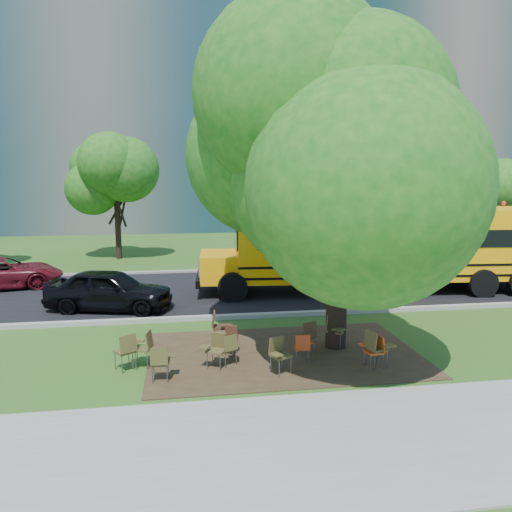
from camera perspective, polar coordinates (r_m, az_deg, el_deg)
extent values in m
plane|color=#32541A|center=(13.67, -1.46, -10.67)|extent=(160.00, 160.00, 0.00)
cube|color=gray|center=(9.18, 2.89, -21.06)|extent=(60.00, 4.00, 0.04)
cube|color=#382819|center=(13.36, 3.16, -11.09)|extent=(7.00, 4.50, 0.03)
cube|color=black|center=(20.36, -4.03, -3.98)|extent=(80.00, 8.00, 0.04)
cube|color=gray|center=(16.49, -2.83, -6.94)|extent=(80.00, 0.25, 0.14)
cube|color=gray|center=(24.35, -4.86, -1.69)|extent=(80.00, 0.25, 0.14)
cube|color=#61615C|center=(49.58, -16.88, 16.14)|extent=(38.00, 16.00, 22.00)
cube|color=#6F665C|center=(57.41, 18.52, 16.56)|extent=(30.00, 16.00, 25.00)
cylinder|color=black|center=(29.09, -15.50, 3.12)|extent=(0.32, 0.32, 3.50)
sphere|color=#165C15|center=(28.95, -15.71, 7.99)|extent=(4.80, 4.80, 4.80)
cylinder|color=black|center=(28.56, 10.91, 3.89)|extent=(0.38, 0.38, 4.20)
sphere|color=#165C15|center=(28.45, 11.09, 9.79)|extent=(5.60, 5.60, 5.60)
cylinder|color=black|center=(31.35, 25.44, 3.07)|extent=(0.34, 0.34, 3.60)
sphere|color=#165C15|center=(31.23, 25.76, 7.73)|extent=(5.00, 5.00, 5.00)
cylinder|color=black|center=(13.45, 9.29, -1.59)|extent=(0.56, 0.56, 4.32)
sphere|color=#165C15|center=(13.24, 9.65, 12.31)|extent=(7.20, 7.20, 7.20)
cube|color=#FFA608|center=(20.71, 15.04, 1.47)|extent=(12.46, 3.77, 2.73)
cube|color=black|center=(20.79, 15.95, 2.31)|extent=(11.79, 3.76, 0.67)
cube|color=#FFA608|center=(19.69, -4.21, -1.18)|extent=(1.64, 2.56, 1.06)
cube|color=black|center=(20.82, 14.96, -0.43)|extent=(12.48, 3.80, 0.09)
cube|color=black|center=(20.89, 14.92, -1.55)|extent=(12.48, 3.80, 0.09)
cylinder|color=black|center=(18.44, -2.69, -3.64)|extent=(1.14, 0.42, 1.12)
cylinder|color=black|center=(21.17, -2.91, -1.97)|extent=(1.14, 0.42, 1.12)
cylinder|color=black|center=(21.01, 24.51, -2.88)|extent=(1.14, 0.42, 1.12)
cylinder|color=black|center=(23.44, 21.26, -1.50)|extent=(1.14, 0.42, 1.12)
cylinder|color=black|center=(24.15, 24.61, -1.41)|extent=(1.14, 0.42, 1.12)
cube|color=brown|center=(12.59, -14.75, -10.46)|extent=(0.60, 0.59, 0.05)
cube|color=brown|center=(12.35, -14.38, -9.69)|extent=(0.41, 0.31, 0.42)
cube|color=brown|center=(12.78, -14.05, -9.53)|extent=(0.35, 0.37, 0.03)
cylinder|color=slate|center=(12.75, -15.81, -11.39)|extent=(0.03, 0.03, 0.47)
cylinder|color=slate|center=(12.60, -13.58, -11.55)|extent=(0.03, 0.03, 0.47)
cube|color=#433F1D|center=(11.78, -10.91, -11.89)|extent=(0.43, 0.42, 0.05)
cube|color=#433F1D|center=(11.54, -11.02, -11.20)|extent=(0.40, 0.12, 0.39)
cube|color=#433F1D|center=(11.84, -9.71, -11.12)|extent=(0.23, 0.29, 0.03)
cylinder|color=slate|center=(12.03, -11.61, -12.58)|extent=(0.02, 0.02, 0.44)
cylinder|color=slate|center=(11.69, -10.12, -13.19)|extent=(0.02, 0.02, 0.44)
cube|color=#4E4B22|center=(12.49, -3.33, -10.58)|extent=(0.52, 0.51, 0.05)
cube|color=#4E4B22|center=(12.29, -2.90, -9.90)|extent=(0.37, 0.25, 0.38)
cube|color=#4E4B22|center=(12.68, -2.80, -9.75)|extent=(0.30, 0.33, 0.03)
cylinder|color=slate|center=(12.61, -4.34, -11.42)|extent=(0.02, 0.02, 0.42)
cylinder|color=slate|center=(12.52, -2.29, -11.55)|extent=(0.02, 0.02, 0.42)
cube|color=brown|center=(12.32, -4.58, -10.77)|extent=(0.55, 0.54, 0.05)
cube|color=brown|center=(12.40, -4.26, -9.56)|extent=(0.39, 0.27, 0.40)
cube|color=brown|center=(12.25, -5.88, -10.32)|extent=(0.32, 0.35, 0.03)
cylinder|color=slate|center=(12.19, -4.13, -12.10)|extent=(0.02, 0.02, 0.44)
cylinder|color=slate|center=(12.60, -4.98, -11.38)|extent=(0.02, 0.02, 0.44)
cube|color=#AC3612|center=(12.65, 5.27, -10.41)|extent=(0.42, 0.41, 0.05)
cube|color=#AC3612|center=(12.44, 5.38, -9.80)|extent=(0.37, 0.13, 0.36)
cube|color=#AC3612|center=(12.77, 6.19, -9.74)|extent=(0.23, 0.28, 0.03)
cylinder|color=slate|center=(12.85, 4.48, -11.06)|extent=(0.02, 0.02, 0.41)
cylinder|color=slate|center=(12.60, 6.06, -11.50)|extent=(0.02, 0.02, 0.41)
cube|color=#4D4521|center=(11.97, 2.85, -11.31)|extent=(0.56, 0.55, 0.05)
cube|color=#4D4521|center=(12.03, 2.34, -10.07)|extent=(0.41, 0.26, 0.41)
cube|color=#4D4521|center=(11.68, 2.31, -11.19)|extent=(0.32, 0.35, 0.03)
cylinder|color=slate|center=(12.02, 4.02, -12.39)|extent=(0.02, 0.02, 0.45)
cylinder|color=slate|center=(12.08, 1.68, -12.25)|extent=(0.02, 0.02, 0.45)
cube|color=#D14B16|center=(12.61, 13.28, -10.59)|extent=(0.42, 0.44, 0.05)
cube|color=#D14B16|center=(12.62, 14.01, -9.60)|extent=(0.13, 0.39, 0.38)
cube|color=#D14B16|center=(12.71, 12.27, -9.86)|extent=(0.29, 0.24, 0.03)
cylinder|color=slate|center=(12.48, 12.94, -11.84)|extent=(0.02, 0.02, 0.43)
cylinder|color=slate|center=(12.89, 13.54, -11.17)|extent=(0.02, 0.02, 0.43)
cube|color=brown|center=(12.69, 13.61, -10.21)|extent=(0.54, 0.56, 0.05)
cube|color=brown|center=(12.50, 12.95, -9.34)|extent=(0.22, 0.44, 0.43)
cube|color=brown|center=(12.56, 14.93, -9.85)|extent=(0.36, 0.31, 0.03)
cylinder|color=slate|center=(13.02, 13.68, -10.85)|extent=(0.03, 0.03, 0.48)
cylinder|color=slate|center=(12.53, 13.44, -11.63)|extent=(0.03, 0.03, 0.48)
cube|color=brown|center=(12.66, -12.91, -10.28)|extent=(0.51, 0.53, 0.05)
cube|color=brown|center=(12.53, -12.12, -9.34)|extent=(0.20, 0.43, 0.42)
cube|color=brown|center=(12.89, -13.23, -9.35)|extent=(0.34, 0.29, 0.03)
cylinder|color=slate|center=(12.64, -13.91, -11.50)|extent=(0.03, 0.03, 0.47)
cylinder|color=slate|center=(12.85, -11.86, -11.07)|extent=(0.03, 0.03, 0.47)
cube|color=#4C2C1B|center=(13.18, -3.07, -9.62)|extent=(0.50, 0.49, 0.04)
cube|color=#4C2C1B|center=(13.25, -2.81, -8.62)|extent=(0.35, 0.24, 0.36)
cube|color=#4C2C1B|center=(13.11, -4.16, -9.24)|extent=(0.29, 0.31, 0.03)
cylinder|color=slate|center=(13.06, -2.70, -10.73)|extent=(0.02, 0.02, 0.40)
cylinder|color=slate|center=(13.43, -3.42, -10.16)|extent=(0.02, 0.02, 0.40)
cube|color=#462819|center=(14.05, -4.09, -8.09)|extent=(0.44, 0.46, 0.05)
cube|color=#462819|center=(13.98, -4.89, -7.20)|extent=(0.12, 0.43, 0.42)
cube|color=#462819|center=(13.78, -3.44, -7.89)|extent=(0.31, 0.25, 0.03)
cylinder|color=slate|center=(14.30, -3.38, -8.78)|extent=(0.03, 0.03, 0.47)
cylinder|color=slate|center=(13.95, -4.80, -9.26)|extent=(0.03, 0.03, 0.47)
cube|color=#422D17|center=(13.41, 5.73, -9.08)|extent=(0.54, 0.53, 0.05)
cube|color=#422D17|center=(13.21, 6.21, -8.38)|extent=(0.41, 0.24, 0.40)
cube|color=#422D17|center=(13.62, 6.21, -8.27)|extent=(0.31, 0.34, 0.03)
cylinder|color=slate|center=(13.52, 4.69, -9.92)|extent=(0.02, 0.02, 0.45)
cylinder|color=slate|center=(13.45, 6.74, -10.05)|extent=(0.02, 0.02, 0.45)
cube|color=brown|center=(13.81, 9.23, -8.42)|extent=(0.64, 0.64, 0.05)
cube|color=brown|center=(13.82, 8.51, -7.35)|extent=(0.37, 0.39, 0.44)
cube|color=brown|center=(13.48, 9.38, -8.28)|extent=(0.39, 0.39, 0.03)
cylinder|color=slate|center=(13.98, 10.24, -9.30)|extent=(0.03, 0.03, 0.49)
cylinder|color=slate|center=(13.80, 8.17, -9.49)|extent=(0.03, 0.03, 0.49)
imported|color=black|center=(18.02, -16.42, -3.73)|extent=(4.60, 2.73, 1.47)
imported|color=#580F18|center=(23.17, -27.04, -1.75)|extent=(5.11, 3.21, 1.32)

